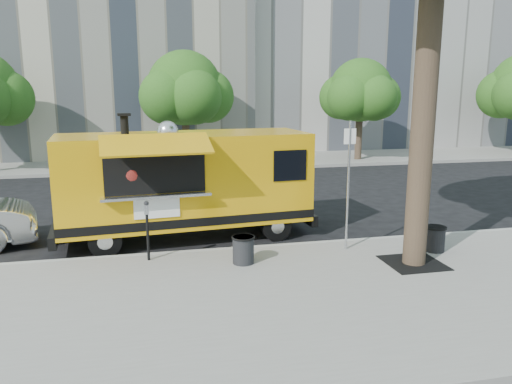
% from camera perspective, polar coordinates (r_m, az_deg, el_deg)
% --- Properties ---
extents(ground, '(120.00, 120.00, 0.00)m').
position_cam_1_polar(ground, '(13.01, 1.20, -5.48)').
color(ground, black).
rests_on(ground, ground).
extents(sidewalk, '(60.00, 6.00, 0.15)m').
position_cam_1_polar(sidewalk, '(9.39, 7.10, -12.12)').
color(sidewalk, gray).
rests_on(sidewalk, ground).
extents(curb, '(60.00, 0.14, 0.16)m').
position_cam_1_polar(curb, '(12.13, 2.24, -6.42)').
color(curb, '#999993').
rests_on(curb, ground).
extents(far_sidewalk, '(60.00, 5.00, 0.15)m').
position_cam_1_polar(far_sidewalk, '(26.02, -5.85, 3.40)').
color(far_sidewalk, gray).
rests_on(far_sidewalk, ground).
extents(tree_well, '(1.20, 1.20, 0.02)m').
position_cam_1_polar(tree_well, '(11.42, 17.56, -7.73)').
color(tree_well, black).
rests_on(tree_well, sidewalk).
extents(far_tree_b, '(3.60, 3.60, 5.50)m').
position_cam_1_polar(far_tree_b, '(24.84, -8.15, 11.65)').
color(far_tree_b, '#33261C').
rests_on(far_tree_b, far_sidewalk).
extents(far_tree_c, '(3.24, 3.24, 5.21)m').
position_cam_1_polar(far_tree_c, '(26.80, 11.86, 11.28)').
color(far_tree_c, '#33261C').
rests_on(far_tree_c, far_sidewalk).
extents(sign_post, '(0.28, 0.06, 3.00)m').
position_cam_1_polar(sign_post, '(11.62, 10.52, 1.60)').
color(sign_post, silver).
rests_on(sign_post, sidewalk).
extents(parking_meter, '(0.11, 0.11, 1.33)m').
position_cam_1_polar(parking_meter, '(11.10, -12.33, -3.54)').
color(parking_meter, black).
rests_on(parking_meter, sidewalk).
extents(food_truck, '(6.74, 3.48, 3.25)m').
position_cam_1_polar(food_truck, '(12.88, -8.18, 1.22)').
color(food_truck, '#D89B0B').
rests_on(food_truck, ground).
extents(trash_bin_left, '(0.50, 0.50, 0.60)m').
position_cam_1_polar(trash_bin_left, '(10.81, -1.47, -6.52)').
color(trash_bin_left, black).
rests_on(trash_bin_left, sidewalk).
extents(trash_bin_right, '(0.49, 0.49, 0.59)m').
position_cam_1_polar(trash_bin_right, '(12.31, 19.78, -4.96)').
color(trash_bin_right, black).
rests_on(trash_bin_right, sidewalk).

